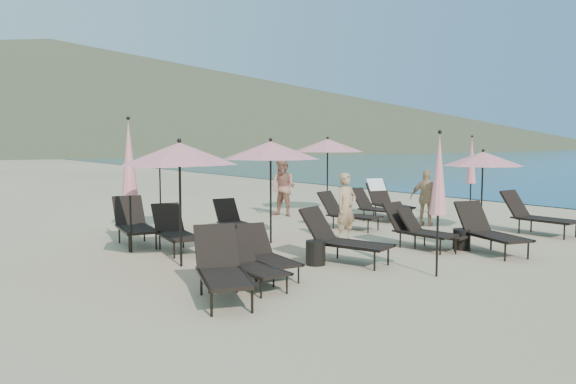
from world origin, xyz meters
TOP-DOWN VIEW (x-y plane):
  - ground at (0.00, 0.00)m, footprint 800.00×800.00m
  - volcanic_headland at (71.37, 302.62)m, footprint 690.00×690.00m
  - lounger_0 at (-5.25, -0.49)m, footprint 1.22×1.89m
  - lounger_1 at (-3.96, 0.29)m, footprint 0.70×1.53m
  - lounger_2 at (-2.14, 0.40)m, footprint 1.22×1.91m
  - lounger_3 at (0.18, 0.58)m, footprint 0.77×1.72m
  - lounger_4 at (0.35, 0.37)m, footprint 0.94×1.58m
  - lounger_5 at (4.08, 0.13)m, footprint 0.78×1.88m
  - lounger_6 at (-4.73, 4.63)m, footprint 0.95×1.91m
  - lounger_7 at (-4.29, 3.37)m, footprint 0.83×1.74m
  - lounger_8 at (-2.38, 4.15)m, footprint 0.75×1.62m
  - lounger_9 at (0.74, 3.55)m, footprint 1.12×1.82m
  - lounger_10 at (2.41, 4.15)m, footprint 0.97×1.75m
  - lounger_11 at (3.34, 4.66)m, footprint 1.07×1.96m
  - lounger_12 at (1.03, -0.64)m, footprint 1.15×1.90m
  - lounger_13 at (-4.53, -0.13)m, footprint 0.60×1.49m
  - umbrella_open_0 at (-4.83, 1.88)m, footprint 2.22×2.22m
  - umbrella_open_1 at (-2.10, 2.97)m, footprint 2.25×2.25m
  - umbrella_open_2 at (3.10, 1.04)m, footprint 2.00×2.00m
  - umbrella_open_3 at (-3.47, 6.12)m, footprint 1.96×1.96m
  - umbrella_open_4 at (2.51, 6.54)m, footprint 2.33×2.33m
  - umbrella_closed_0 at (-1.56, -1.42)m, footprint 0.30×0.30m
  - umbrella_closed_1 at (5.09, 2.86)m, footprint 0.30×0.30m
  - umbrella_closed_2 at (-5.13, 3.73)m, footprint 0.33×0.33m
  - side_table_0 at (-2.69, 0.53)m, footprint 0.38×0.38m
  - side_table_1 at (0.86, -0.08)m, footprint 0.38×0.38m
  - beachgoer_a at (-0.58, 2.07)m, footprint 0.63×0.44m
  - beachgoer_b at (0.85, 6.71)m, footprint 0.98×1.08m
  - beachgoer_c at (2.92, 2.69)m, footprint 0.78×0.99m

SIDE VIEW (x-z plane):
  - ground at x=0.00m, z-range 0.00..0.00m
  - side_table_1 at x=0.86m, z-range 0.00..0.45m
  - side_table_0 at x=-2.69m, z-range 0.00..0.46m
  - lounger_4 at x=0.35m, z-range -0.03..0.82m
  - lounger_13 at x=-4.53m, z-range -0.03..0.82m
  - lounger_1 at x=-3.96m, z-range -0.03..0.83m
  - lounger_8 at x=-2.38m, z-range -0.03..0.87m
  - lounger_10 at x=2.41m, z-range -0.03..0.92m
  - lounger_3 at x=0.18m, z-range -0.03..0.93m
  - lounger_7 at x=-4.29m, z-range -0.03..0.93m
  - lounger_9 at x=0.74m, z-range -0.03..0.95m
  - lounger_0 at x=-5.25m, z-range -0.03..0.98m
  - lounger_12 at x=1.03m, z-range -0.03..0.99m
  - lounger_2 at x=-2.14m, z-range -0.03..1.00m
  - lounger_6 at x=-4.73m, z-range -0.03..1.02m
  - lounger_5 at x=4.08m, z-range -0.03..1.03m
  - lounger_11 at x=3.34m, z-range -0.03..1.14m
  - beachgoer_c at x=2.92m, z-range 0.00..1.56m
  - beachgoer_a at x=-0.58m, z-range 0.00..1.62m
  - beachgoer_b at x=0.85m, z-range 0.00..1.80m
  - umbrella_closed_0 at x=-1.56m, z-range 0.50..3.02m
  - umbrella_closed_1 at x=5.09m, z-range 0.50..3.03m
  - umbrella_open_3 at x=-3.47m, z-range 0.81..2.93m
  - umbrella_open_2 at x=3.10m, z-range 0.83..2.98m
  - umbrella_closed_2 at x=-5.13m, z-range 0.56..3.42m
  - umbrella_open_0 at x=-4.83m, z-range 0.92..3.31m
  - umbrella_open_1 at x=-2.10m, z-range 0.93..3.35m
  - umbrella_open_4 at x=2.51m, z-range 0.96..3.47m
  - volcanic_headland at x=71.37m, z-range -1.01..53.99m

